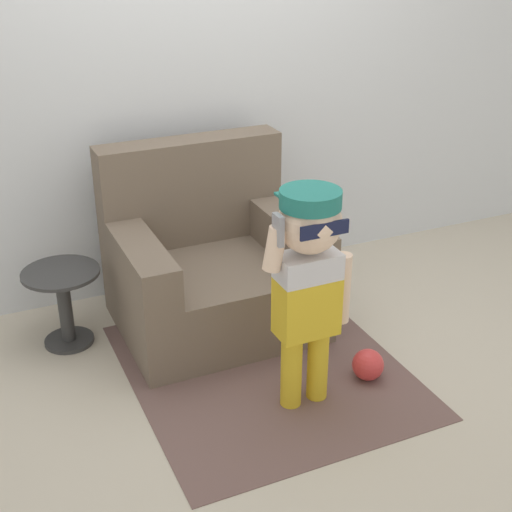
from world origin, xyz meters
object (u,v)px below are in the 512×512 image
(toy_ball, at_px, (368,365))
(person_child, at_px, (309,267))
(armchair, at_px, (210,265))
(side_table, at_px, (64,300))

(toy_ball, bearing_deg, person_child, -175.87)
(armchair, height_order, side_table, armchair)
(person_child, bearing_deg, armchair, 98.18)
(side_table, height_order, toy_ball, side_table)
(side_table, bearing_deg, person_child, -46.73)
(armchair, bearing_deg, toy_ball, -60.01)
(armchair, xyz_separation_m, toy_ball, (0.49, -0.84, -0.25))
(armchair, relative_size, side_table, 2.42)
(person_child, bearing_deg, side_table, 133.27)
(armchair, relative_size, toy_ball, 6.57)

